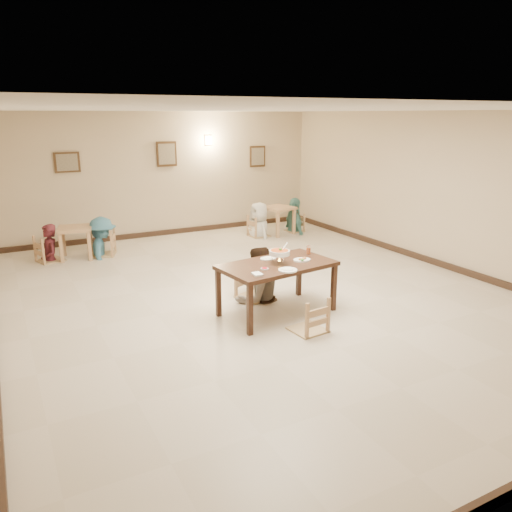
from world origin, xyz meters
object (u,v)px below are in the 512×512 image
chair_far (254,267)px  bg_diner_a (47,224)px  bg_table_left (75,233)px  bg_chair_lr (101,231)px  drink_glass (309,250)px  bg_diner_d (295,198)px  chair_near (309,298)px  main_table (277,269)px  bg_chair_rr (295,215)px  bg_diner_c (259,202)px  bg_diner_b (100,217)px  main_diner (258,247)px  curry_warmer (279,253)px  bg_table_right (278,212)px  bg_chair_rl (259,217)px  bg_chair_ll (48,237)px

chair_far → bg_diner_a: (-2.74, 3.86, 0.25)m
bg_table_left → bg_chair_lr: 0.53m
chair_far → drink_glass: 0.94m
bg_diner_d → chair_near: bearing=160.1°
main_table → bg_chair_rr: 5.58m
bg_diner_c → bg_diner_d: (1.07, 0.05, 0.03)m
bg_table_left → bg_diner_b: bg_diner_b is taller
bg_diner_a → chair_far: bearing=27.3°
main_diner → drink_glass: main_diner is taller
curry_warmer → bg_table_left: 5.12m
drink_glass → bg_chair_lr: bg_chair_lr is taller
bg_chair_lr → bg_diner_b: (0.00, 0.00, 0.30)m
chair_far → bg_diner_c: (2.11, 3.77, 0.33)m
bg_diner_a → bg_diner_d: (5.92, -0.04, 0.10)m
bg_diner_b → chair_near: bearing=-149.6°
bg_table_right → bg_diner_d: size_ratio=0.49×
bg_chair_lr → bg_chair_rl: bearing=110.3°
bg_chair_rl → main_table: bearing=151.4°
main_table → bg_diner_a: (-2.73, 4.62, 0.06)m
chair_near → bg_diner_a: bg_diner_a is taller
bg_chair_rl → bg_diner_a: bearing=85.5°
main_diner → curry_warmer: main_diner is taller
main_table → bg_diner_c: 5.00m
curry_warmer → bg_chair_lr: bearing=110.6°
bg_table_left → chair_far: bearing=-59.9°
curry_warmer → drink_glass: (0.67, 0.22, -0.10)m
bg_diner_d → chair_far: bearing=150.7°
bg_chair_rl → bg_diner_d: bg_diner_d is taller
bg_table_right → bg_chair_rl: (-0.53, 0.01, -0.08)m
bg_diner_b → bg_chair_ll: bearing=99.5°
chair_near → bg_table_left: size_ratio=1.22×
bg_diner_b → bg_diner_d: bearing=-77.5°
bg_table_right → bg_chair_lr: size_ratio=0.79×
drink_glass → bg_table_right: (1.95, 4.30, -0.29)m
chair_far → bg_chair_lr: size_ratio=0.97×
main_table → bg_diner_c: size_ratio=1.06×
bg_diner_a → bg_diner_c: 4.85m
chair_far → bg_diner_a: bearing=104.4°
main_table → bg_chair_rl: (2.12, 4.53, -0.22)m
bg_diner_a → bg_diner_b: 1.06m
bg_chair_rl → bg_diner_a: size_ratio=0.63×
main_diner → bg_diner_d: bearing=-138.5°
chair_far → curry_warmer: (0.02, -0.76, 0.43)m
bg_chair_rl → bg_chair_rr: bearing=-90.9°
main_table → drink_glass: size_ratio=13.38×
main_diner → curry_warmer: 0.68m
bg_diner_a → bg_diner_d: size_ratio=0.88×
chair_far → bg_chair_rr: bearing=29.2°
curry_warmer → bg_diner_d: size_ratio=0.20×
bg_table_left → bg_table_right: bearing=-0.7°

